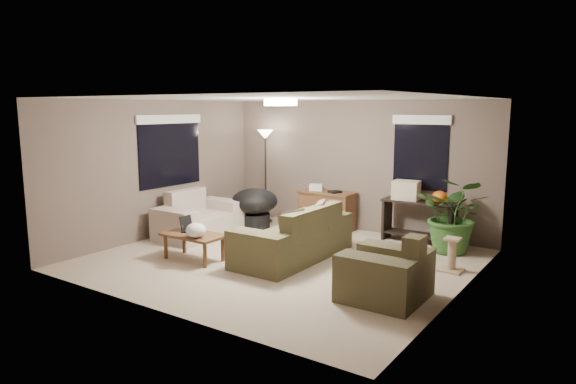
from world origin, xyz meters
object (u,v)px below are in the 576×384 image
Objects in this scene: main_sofa at (296,240)px; console_table at (419,218)px; armchair at (386,275)px; coffee_table at (194,238)px; papasan_chair at (255,205)px; houseplant at (455,223)px; cat_scratching_post at (452,257)px; floor_lamp at (265,145)px; desk at (327,210)px; loveseat at (198,220)px.

console_table is at bearing 58.03° from main_sofa.
coffee_table is at bearing -177.14° from armchair.
coffee_table is at bearing -76.75° from papasan_chair.
cat_scratching_post is at bearing -75.06° from houseplant.
floor_lamp reaches higher than armchair.
desk is (-2.47, 2.80, 0.08)m from armchair.
papasan_chair is (-1.21, -0.74, 0.09)m from desk.
desk is (1.72, 1.80, 0.08)m from loveseat.
floor_lamp is 4.12m from houseplant.
papasan_chair is (0.51, 1.07, 0.17)m from loveseat.
desk is 0.87× the size of houseplant.
console_table is at bearing 102.37° from armchair.
loveseat is 1.73× the size of papasan_chair.
armchair reaches higher than cat_scratching_post.
main_sofa is at bearing 156.83° from armchair.
houseplant is (4.27, 1.55, 0.20)m from loveseat.
main_sofa is at bearing -4.75° from loveseat.
papasan_chair is at bearing 172.78° from cat_scratching_post.
armchair is at bearing -13.40° from loveseat.
console_table is 1.62m from cat_scratching_post.
papasan_chair is (-0.52, 2.22, 0.11)m from coffee_table.
coffee_table is at bearing -130.32° from console_table.
cat_scratching_post is (0.35, 1.55, -0.08)m from armchair.
houseplant is (3.76, 0.49, 0.03)m from papasan_chair.
main_sofa is 2.20× the size of armchair.
floor_lamp is (-3.26, -0.13, 1.16)m from console_table.
console_table is 1.03× the size of houseplant.
loveseat is at bearing -100.12° from floor_lamp.
armchair is (4.18, -1.00, 0.00)m from loveseat.
loveseat is (-2.30, 0.19, 0.00)m from main_sofa.
desk is 1.87m from floor_lamp.
main_sofa is at bearing -35.01° from papasan_chair.
armchair reaches higher than console_table.
desk is at bearing 156.11° from cat_scratching_post.
loveseat and armchair have the same top height.
main_sofa and loveseat have the same top height.
armchair is at bearing -34.83° from floor_lamp.
loveseat is 1.23× the size of console_table.
papasan_chair is 3.79m from houseplant.
floor_lamp is at bearing 136.52° from main_sofa.
console_table is at bearing 14.06° from papasan_chair.
console_table is at bearing 49.68° from coffee_table.
coffee_table is 2.00× the size of cat_scratching_post.
papasan_chair is (-3.06, -0.77, 0.03)m from console_table.
papasan_chair is at bearing 64.52° from loveseat.
armchair is at bearing -91.94° from houseplant.
loveseat reaches higher than cat_scratching_post.
loveseat is 1.19m from papasan_chair.
houseplant is (2.55, -0.25, 0.12)m from desk.
console_table is 2.60× the size of cat_scratching_post.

